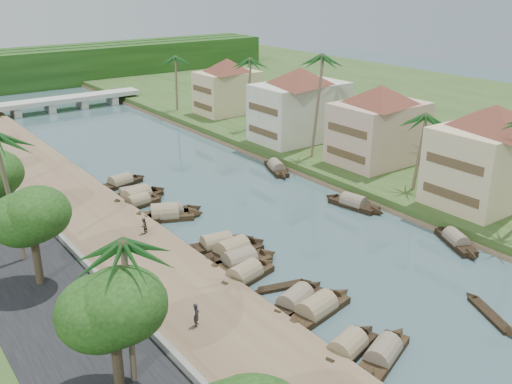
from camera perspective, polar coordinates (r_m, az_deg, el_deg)
ground at (r=52.28m, az=8.26°, el=-5.95°), size 220.00×220.00×0.00m
left_bank at (r=60.12m, az=-16.70°, el=-2.55°), size 10.00×180.00×0.80m
right_bank at (r=77.75m, az=8.11°, el=3.61°), size 16.00×180.00×1.20m
retaining_wall at (r=58.69m, az=-20.62°, el=-2.61°), size 0.40×180.00×1.10m
far_right_fill at (r=106.25m, az=22.73°, el=6.86°), size 60.00×220.00×1.15m
treeline at (r=138.26m, az=-22.43°, el=11.28°), size 120.00×14.00×8.00m
bridge at (r=112.07m, az=-18.50°, el=8.66°), size 28.00×4.00×2.40m
building_near at (r=63.06m, az=22.38°, el=3.62°), size 14.85×14.85×10.20m
building_mid at (r=73.01m, az=12.18°, el=6.73°), size 14.11×14.11×9.70m
building_far at (r=81.99m, az=4.39°, el=8.84°), size 15.59×15.59×10.20m
building_distant at (r=98.37m, az=-2.87°, el=10.59°), size 12.62×12.62×9.20m
sampan_0 at (r=39.18m, az=12.56°, el=-15.63°), size 7.70×4.12×2.04m
sampan_1 at (r=39.30m, az=9.12°, el=-15.22°), size 7.35×3.41×2.15m
sampan_2 at (r=42.87m, az=6.05°, el=-11.67°), size 8.69×3.29×2.24m
sampan_3 at (r=43.74m, az=3.94°, el=-10.88°), size 7.99×3.92×2.13m
sampan_4 at (r=47.01m, az=-1.15°, el=-8.40°), size 7.94×3.47×2.21m
sampan_5 at (r=50.81m, az=-2.37°, el=-6.03°), size 8.17×2.82×2.52m
sampan_6 at (r=49.13m, az=-1.66°, el=-7.02°), size 7.88×2.31×2.32m
sampan_7 at (r=52.29m, az=-3.95°, el=-5.25°), size 8.02×2.87×2.11m
sampan_8 at (r=59.09m, az=-9.08°, el=-2.28°), size 8.19×5.17×2.48m
sampan_9 at (r=59.25m, az=-8.76°, el=-2.21°), size 8.12×1.90×2.07m
sampan_10 at (r=62.70m, az=-11.73°, el=-1.09°), size 7.01×2.59×1.94m
sampan_11 at (r=64.26m, az=-11.83°, el=-0.54°), size 8.65×3.88×2.40m
sampan_12 at (r=65.40m, az=-12.27°, el=-0.21°), size 7.89×2.34×1.90m
sampan_13 at (r=69.25m, az=-13.40°, el=0.90°), size 7.58×3.10×2.06m
sampan_14 at (r=56.00m, az=19.36°, el=-4.64°), size 4.51×7.35×1.87m
sampan_15 at (r=62.15m, az=9.74°, el=-1.15°), size 2.94×7.90×2.09m
sampan_16 at (r=72.63m, az=2.06°, el=2.41°), size 4.29×7.99×1.99m
canoe_0 at (r=46.03m, az=22.35°, el=-11.29°), size 3.58×6.32×0.87m
canoe_1 at (r=46.15m, az=2.65°, el=-9.47°), size 5.35×2.29×0.86m
canoe_2 at (r=60.88m, az=-8.82°, el=-1.89°), size 4.60×2.55×0.69m
palm_1 at (r=63.56m, az=16.21°, el=7.08°), size 3.20×3.20×9.65m
palm_2 at (r=72.51m, az=6.09°, el=13.05°), size 3.20×3.20×14.36m
palm_3 at (r=85.94m, az=-0.88°, el=12.92°), size 3.20×3.20×12.11m
palm_4 at (r=31.06m, az=-13.21°, el=-5.36°), size 3.20×3.20×10.31m
palm_5 at (r=47.66m, az=-23.94°, el=4.96°), size 3.20×3.20×12.20m
palm_7 at (r=100.69m, az=-8.13°, el=13.08°), size 3.20×3.20×10.65m
tree_1 at (r=32.17m, az=-14.20°, el=-11.32°), size 5.00×5.00×7.34m
tree_2 at (r=44.82m, az=-21.61°, el=-2.37°), size 4.90×4.90×7.54m
tree_6 at (r=86.93m, az=5.94°, el=9.45°), size 4.24×4.24×6.99m
person_near at (r=40.08m, az=-5.97°, el=-12.10°), size 0.72×0.74×1.72m
person_far at (r=54.13m, az=-11.15°, el=-3.34°), size 0.92×0.86×1.52m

